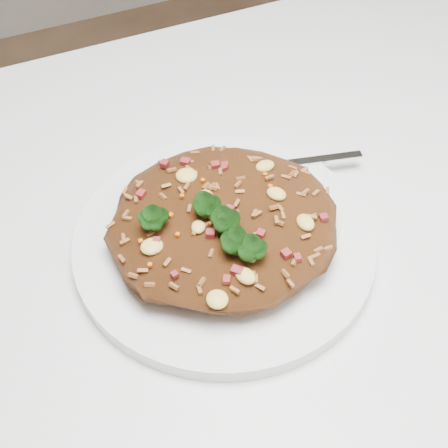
# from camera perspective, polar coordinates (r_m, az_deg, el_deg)

# --- Properties ---
(dining_table) EXTENTS (1.20, 0.80, 0.75)m
(dining_table) POSITION_cam_1_polar(r_m,az_deg,el_deg) (0.57, 7.12, -11.10)
(dining_table) COLOR silver
(dining_table) RESTS_ON ground
(plate) EXTENTS (0.25, 0.25, 0.01)m
(plate) POSITION_cam_1_polar(r_m,az_deg,el_deg) (0.51, 0.00, -1.63)
(plate) COLOR white
(plate) RESTS_ON dining_table
(fried_rice) EXTENTS (0.18, 0.17, 0.06)m
(fried_rice) POSITION_cam_1_polar(r_m,az_deg,el_deg) (0.49, -0.03, 0.72)
(fried_rice) COLOR brown
(fried_rice) RESTS_ON plate
(fork) EXTENTS (0.16, 0.05, 0.00)m
(fork) POSITION_cam_1_polar(r_m,az_deg,el_deg) (0.56, 5.47, 5.45)
(fork) COLOR silver
(fork) RESTS_ON plate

